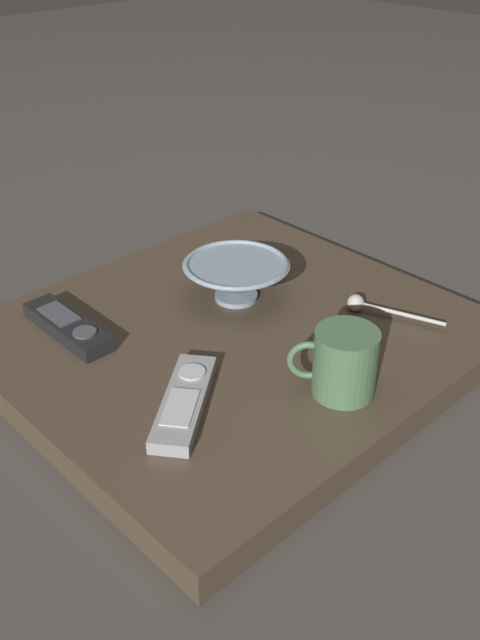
{
  "coord_description": "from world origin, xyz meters",
  "views": [
    {
      "loc": [
        -0.65,
        0.6,
        0.61
      ],
      "look_at": [
        -0.02,
        -0.0,
        0.06
      ],
      "focal_mm": 39.95,
      "sensor_mm": 36.0,
      "label": 1
    }
  ],
  "objects_px": {
    "coffee_mug": "(343,363)",
    "tv_remote_near": "(68,326)",
    "cereal_bowl": "(236,278)",
    "tv_remote_far": "(184,402)",
    "teaspoon": "(365,305)"
  },
  "relations": [
    {
      "from": "cereal_bowl",
      "to": "tv_remote_far",
      "type": "relative_size",
      "value": 0.96
    },
    {
      "from": "teaspoon",
      "to": "tv_remote_near",
      "type": "height_order",
      "value": "teaspoon"
    },
    {
      "from": "teaspoon",
      "to": "cereal_bowl",
      "type": "bearing_deg",
      "value": 33.94
    },
    {
      "from": "teaspoon",
      "to": "tv_remote_far",
      "type": "xyz_separation_m",
      "value": [
        0.01,
        0.35,
        -0.0
      ]
    },
    {
      "from": "cereal_bowl",
      "to": "tv_remote_near",
      "type": "xyz_separation_m",
      "value": [
        0.1,
        0.25,
        -0.03
      ]
    },
    {
      "from": "coffee_mug",
      "to": "tv_remote_near",
      "type": "xyz_separation_m",
      "value": [
        0.36,
        0.18,
        -0.03
      ]
    },
    {
      "from": "coffee_mug",
      "to": "tv_remote_near",
      "type": "relative_size",
      "value": 0.57
    },
    {
      "from": "teaspoon",
      "to": "tv_remote_near",
      "type": "distance_m",
      "value": 0.44
    },
    {
      "from": "cereal_bowl",
      "to": "teaspoon",
      "type": "relative_size",
      "value": 1.15
    },
    {
      "from": "coffee_mug",
      "to": "teaspoon",
      "type": "distance_m",
      "value": 0.21
    },
    {
      "from": "tv_remote_near",
      "to": "coffee_mug",
      "type": "bearing_deg",
      "value": -153.65
    },
    {
      "from": "coffee_mug",
      "to": "tv_remote_far",
      "type": "distance_m",
      "value": 0.21
    },
    {
      "from": "tv_remote_far",
      "to": "teaspoon",
      "type": "bearing_deg",
      "value": -92.28
    },
    {
      "from": "teaspoon",
      "to": "tv_remote_near",
      "type": "relative_size",
      "value": 0.84
    },
    {
      "from": "teaspoon",
      "to": "tv_remote_near",
      "type": "xyz_separation_m",
      "value": [
        0.26,
        0.36,
        -0.0
      ]
    }
  ]
}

